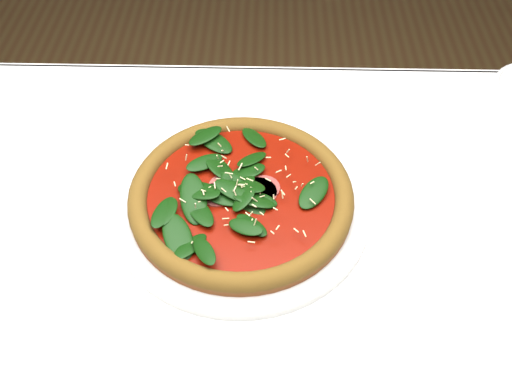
{
  "coord_description": "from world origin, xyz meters",
  "views": [
    {
      "loc": [
        0.07,
        -0.45,
        1.37
      ],
      "look_at": [
        0.06,
        0.08,
        0.77
      ],
      "focal_mm": 40.0,
      "sensor_mm": 36.0,
      "label": 1
    }
  ],
  "objects": [
    {
      "name": "dining_table",
      "position": [
        0.0,
        0.0,
        0.65
      ],
      "size": [
        1.21,
        0.81,
        0.75
      ],
      "color": "white",
      "rests_on": "ground"
    },
    {
      "name": "pizza",
      "position": [
        0.04,
        0.07,
        0.78
      ],
      "size": [
        0.37,
        0.37,
        0.04
      ],
      "rotation": [
        0.0,
        0.0,
        -0.22
      ],
      "color": "#965124",
      "rests_on": "plate"
    },
    {
      "name": "plate",
      "position": [
        0.04,
        0.07,
        0.76
      ],
      "size": [
        0.36,
        0.36,
        0.02
      ],
      "color": "silver",
      "rests_on": "dining_table"
    }
  ]
}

